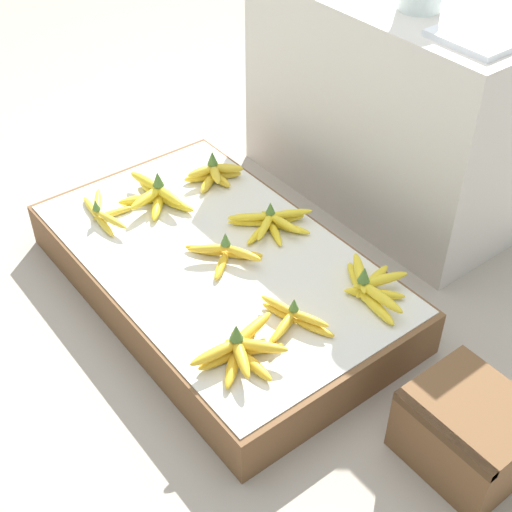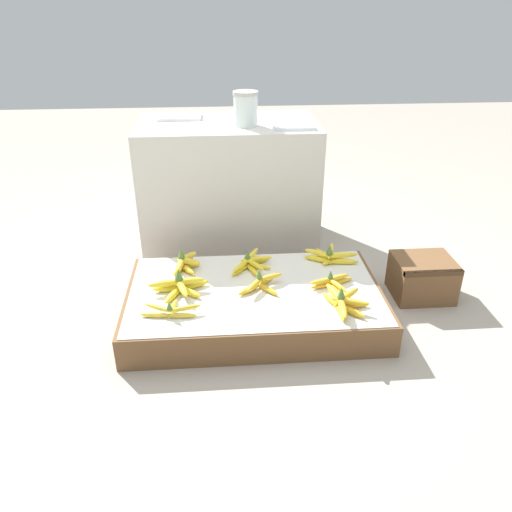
% 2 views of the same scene
% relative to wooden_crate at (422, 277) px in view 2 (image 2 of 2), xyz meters
% --- Properties ---
extents(ground_plane, '(10.00, 10.00, 0.00)m').
position_rel_wooden_crate_xyz_m(ground_plane, '(-0.86, -0.13, -0.10)').
color(ground_plane, '#A89E8E').
extents(display_platform, '(1.18, 0.70, 0.15)m').
position_rel_wooden_crate_xyz_m(display_platform, '(-0.86, -0.13, -0.02)').
color(display_platform, brown).
rests_on(display_platform, ground_plane).
extents(back_vendor_table, '(1.01, 0.59, 0.73)m').
position_rel_wooden_crate_xyz_m(back_vendor_table, '(-0.94, 0.72, 0.26)').
color(back_vendor_table, beige).
rests_on(back_vendor_table, ground_plane).
extents(wooden_crate, '(0.29, 0.25, 0.20)m').
position_rel_wooden_crate_xyz_m(wooden_crate, '(0.00, 0.00, 0.00)').
color(wooden_crate, brown).
rests_on(wooden_crate, ground_plane).
extents(banana_bunch_front_left, '(0.26, 0.14, 0.08)m').
position_rel_wooden_crate_xyz_m(banana_bunch_front_left, '(-1.23, -0.31, 0.08)').
color(banana_bunch_front_left, gold).
rests_on(banana_bunch_front_left, display_platform).
extents(banana_bunch_front_midright, '(0.20, 0.27, 0.11)m').
position_rel_wooden_crate_xyz_m(banana_bunch_front_midright, '(-0.48, -0.32, 0.08)').
color(banana_bunch_front_midright, gold).
rests_on(banana_bunch_front_midright, display_platform).
extents(banana_bunch_middle_left, '(0.28, 0.20, 0.11)m').
position_rel_wooden_crate_xyz_m(banana_bunch_middle_left, '(-1.20, -0.14, 0.09)').
color(banana_bunch_middle_left, yellow).
rests_on(banana_bunch_middle_left, display_platform).
extents(banana_bunch_middle_midleft, '(0.23, 0.19, 0.09)m').
position_rel_wooden_crate_xyz_m(banana_bunch_middle_midleft, '(-0.83, -0.13, 0.08)').
color(banana_bunch_middle_midleft, gold).
rests_on(banana_bunch_middle_midleft, display_platform).
extents(banana_bunch_middle_midright, '(0.23, 0.17, 0.08)m').
position_rel_wooden_crate_xyz_m(banana_bunch_middle_midright, '(-0.49, -0.14, 0.08)').
color(banana_bunch_middle_midright, gold).
rests_on(banana_bunch_middle_midright, display_platform).
extents(banana_bunch_back_left, '(0.15, 0.19, 0.11)m').
position_rel_wooden_crate_xyz_m(banana_bunch_back_left, '(-1.18, 0.09, 0.09)').
color(banana_bunch_back_left, gold).
rests_on(banana_bunch_back_left, display_platform).
extents(banana_bunch_back_midleft, '(0.22, 0.26, 0.09)m').
position_rel_wooden_crate_xyz_m(banana_bunch_back_midleft, '(-0.86, 0.08, 0.08)').
color(banana_bunch_back_midleft, yellow).
rests_on(banana_bunch_back_midleft, display_platform).
extents(banana_bunch_back_midright, '(0.27, 0.19, 0.11)m').
position_rel_wooden_crate_xyz_m(banana_bunch_back_midright, '(-0.45, 0.11, 0.08)').
color(banana_bunch_back_midright, yellow).
rests_on(banana_bunch_back_midright, display_platform).
extents(glass_jar, '(0.14, 0.14, 0.18)m').
position_rel_wooden_crate_xyz_m(glass_jar, '(-0.85, 0.62, 0.72)').
color(glass_jar, silver).
rests_on(glass_jar, back_vendor_table).
extents(foam_tray_white, '(0.25, 0.17, 0.02)m').
position_rel_wooden_crate_xyz_m(foam_tray_white, '(-1.22, 0.84, 0.64)').
color(foam_tray_white, white).
rests_on(foam_tray_white, back_vendor_table).
extents(foam_tray_dark, '(0.22, 0.21, 0.02)m').
position_rel_wooden_crate_xyz_m(foam_tray_dark, '(-0.60, 0.58, 0.64)').
color(foam_tray_dark, white).
rests_on(foam_tray_dark, back_vendor_table).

